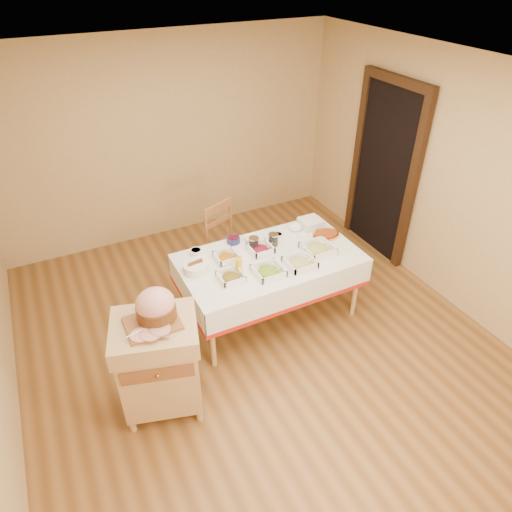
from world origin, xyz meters
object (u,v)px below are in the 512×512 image
Objects in this scene: plate_stack at (310,223)px; mustard_bottle at (239,265)px; dining_chair at (229,246)px; ham_on_board at (155,308)px; preserve_jar_left at (254,244)px; preserve_jar_right at (273,240)px; butcher_cart at (159,361)px; brass_platter at (326,235)px; bread_basket at (196,267)px; dining_table at (269,270)px.

mustard_bottle is at bearing -159.11° from plate_stack.
dining_chair is 1.85m from ham_on_board.
ham_on_board is at bearing -132.01° from dining_chair.
preserve_jar_left is 0.22m from preserve_jar_right.
preserve_jar_right is 0.56m from plate_stack.
butcher_cart is 3.05× the size of brass_platter.
bread_basket is 1.11× the size of plate_stack.
preserve_jar_left is (1.25, 0.82, -0.25)m from ham_on_board.
preserve_jar_left reaches higher than plate_stack.
mustard_bottle reaches higher than butcher_cart.
ham_on_board is (-1.33, -0.61, 0.48)m from dining_table.
mustard_bottle is at bearing -28.18° from bread_basket.
butcher_cart is 3.81× the size of bread_basket.
dining_table is 5.84× the size of brass_platter.
dining_chair reaches higher than bread_basket.
dining_chair is 0.58m from preserve_jar_left.
ham_on_board is 2.23m from plate_stack.
butcher_cart is 4.22× the size of plate_stack.
brass_platter is at bearing 18.42° from ham_on_board.
mustard_bottle is at bearing -167.10° from dining_table.
preserve_jar_left is (-0.08, 0.21, 0.22)m from dining_table.
mustard_bottle is at bearing -152.63° from preserve_jar_right.
ham_on_board reaches higher than butcher_cart.
butcher_cart is 1.58m from preserve_jar_left.
preserve_jar_left is 0.77m from plate_stack.
mustard_bottle is 0.63× the size of brass_platter.
dining_chair reaches higher than brass_platter.
preserve_jar_right is 0.43× the size of brass_platter.
dining_table is 0.79m from plate_stack.
dining_table is at bearing -154.96° from plate_stack.
ham_on_board is 1.52m from preserve_jar_left.
bread_basket is (-0.68, -0.10, -0.01)m from preserve_jar_left.
preserve_jar_left reaches higher than brass_platter.
ham_on_board is (-1.18, -1.32, 0.55)m from dining_chair.
dining_chair is 1.11m from brass_platter.
butcher_cart is 7.09× the size of preserve_jar_right.
dining_chair reaches higher than mustard_bottle.
ham_on_board is 2.23× the size of mustard_bottle.
ham_on_board is 3.22× the size of preserve_jar_left.
mustard_bottle is (-0.52, -0.27, 0.03)m from preserve_jar_right.
dining_table is at bearing 25.03° from butcher_cart.
butcher_cart is 1.75m from preserve_jar_right.
mustard_bottle is at bearing 29.21° from butcher_cart.
ham_on_board reaches higher than dining_table.
preserve_jar_left reaches higher than preserve_jar_right.
dining_table is 1.54m from ham_on_board.
brass_platter reaches higher than dining_table.
brass_platter is at bearing 8.56° from mustard_bottle.
plate_stack is at bearing 24.70° from ham_on_board.
butcher_cart is at bearing -132.31° from dining_chair.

